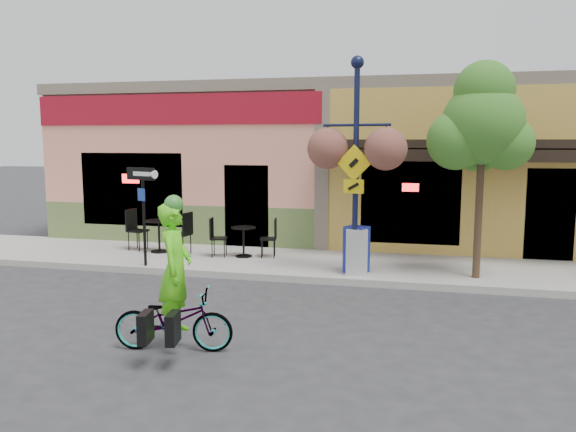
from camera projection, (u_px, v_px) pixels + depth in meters
The scene contains 13 objects.
ground at pixel (342, 292), 10.93m from camera, with size 90.00×90.00×0.00m, color #2D2D30.
sidewalk at pixel (354, 266), 12.85m from camera, with size 24.00×3.00×0.15m, color #9E9B93.
curb at pixel (346, 282), 11.45m from camera, with size 24.00×0.12×0.15m, color #A8A59E.
building at pixel (375, 162), 17.86m from camera, with size 18.20×8.20×4.50m, color #F39578, non-canonical shape.
bicycle at pixel (174, 320), 7.86m from camera, with size 0.59×1.68×0.88m, color maroon.
cyclist_rider at pixel (176, 287), 7.78m from camera, with size 0.67×0.44×1.85m, color #59E618.
lamp_post at pixel (356, 167), 11.48m from camera, with size 1.43×0.57×4.48m, color #121839, non-canonical shape.
one_way_sign at pixel (144, 217), 12.44m from camera, with size 0.84×0.18×2.20m, color black, non-canonical shape.
cafe_set_left at pixel (159, 231), 14.05m from camera, with size 1.77×0.88×1.06m, color black, non-canonical shape.
cafe_set_right at pixel (244, 237), 13.48m from camera, with size 1.58×0.79×0.95m, color black, non-canonical shape.
newspaper_box_blue at pixel (356, 249), 11.89m from camera, with size 0.44×0.39×0.99m, color navy, non-canonical shape.
newspaper_box_grey at pixel (356, 252), 11.75m from camera, with size 0.44×0.40×0.95m, color #A9A9A9, non-canonical shape.
street_tree at pixel (481, 170), 11.20m from camera, with size 1.72×1.72×4.40m, color #3D7A26, non-canonical shape.
Camera 1 is at (1.40, -10.59, 2.94)m, focal length 35.00 mm.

